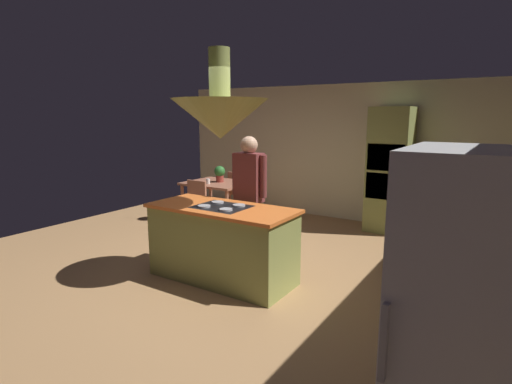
{
  "coord_description": "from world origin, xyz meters",
  "views": [
    {
      "loc": [
        2.86,
        -3.91,
        1.97
      ],
      "look_at": [
        0.1,
        0.4,
        1.0
      ],
      "focal_mm": 28.33,
      "sensor_mm": 36.0,
      "label": 1
    }
  ],
  "objects_px": {
    "chair_facing_island": "(193,202)",
    "canister_sugar": "(503,227)",
    "person_at_island": "(249,191)",
    "cup_on_table": "(208,181)",
    "kitchen_island": "(222,243)",
    "dining_table": "(218,187)",
    "refrigerator": "(476,345)",
    "microwave_on_counter": "(507,200)",
    "potted_plant_on_table": "(220,173)",
    "oven_tower": "(389,170)",
    "canister_flour": "(502,233)",
    "chair_by_back_wall": "(240,190)"
  },
  "relations": [
    {
      "from": "canister_sugar",
      "to": "microwave_on_counter",
      "type": "bearing_deg",
      "value": 90.0
    },
    {
      "from": "cup_on_table",
      "to": "chair_facing_island",
      "type": "bearing_deg",
      "value": -84.96
    },
    {
      "from": "oven_tower",
      "to": "chair_by_back_wall",
      "type": "distance_m",
      "value": 2.89
    },
    {
      "from": "refrigerator",
      "to": "canister_flour",
      "type": "distance_m",
      "value": 1.95
    },
    {
      "from": "refrigerator",
      "to": "microwave_on_counter",
      "type": "height_order",
      "value": "refrigerator"
    },
    {
      "from": "cup_on_table",
      "to": "canister_sugar",
      "type": "relative_size",
      "value": 0.59
    },
    {
      "from": "microwave_on_counter",
      "to": "kitchen_island",
      "type": "bearing_deg",
      "value": -152.8
    },
    {
      "from": "oven_tower",
      "to": "cup_on_table",
      "type": "relative_size",
      "value": 23.49
    },
    {
      "from": "refrigerator",
      "to": "canister_flour",
      "type": "height_order",
      "value": "refrigerator"
    },
    {
      "from": "canister_flour",
      "to": "kitchen_island",
      "type": "bearing_deg",
      "value": -174.97
    },
    {
      "from": "potted_plant_on_table",
      "to": "oven_tower",
      "type": "bearing_deg",
      "value": 21.69
    },
    {
      "from": "chair_facing_island",
      "to": "canister_sugar",
      "type": "height_order",
      "value": "canister_sugar"
    },
    {
      "from": "refrigerator",
      "to": "chair_facing_island",
      "type": "height_order",
      "value": "refrigerator"
    },
    {
      "from": "canister_flour",
      "to": "canister_sugar",
      "type": "relative_size",
      "value": 0.94
    },
    {
      "from": "kitchen_island",
      "to": "canister_sugar",
      "type": "xyz_separation_m",
      "value": [
        2.84,
        0.43,
        0.53
      ]
    },
    {
      "from": "canister_flour",
      "to": "microwave_on_counter",
      "type": "distance_m",
      "value": 1.21
    },
    {
      "from": "person_at_island",
      "to": "canister_sugar",
      "type": "height_order",
      "value": "person_at_island"
    },
    {
      "from": "kitchen_island",
      "to": "canister_flour",
      "type": "height_order",
      "value": "canister_flour"
    },
    {
      "from": "canister_sugar",
      "to": "microwave_on_counter",
      "type": "relative_size",
      "value": 0.33
    },
    {
      "from": "oven_tower",
      "to": "refrigerator",
      "type": "height_order",
      "value": "oven_tower"
    },
    {
      "from": "chair_facing_island",
      "to": "potted_plant_on_table",
      "type": "xyz_separation_m",
      "value": [
        0.02,
        0.73,
        0.42
      ]
    },
    {
      "from": "kitchen_island",
      "to": "dining_table",
      "type": "relative_size",
      "value": 1.58
    },
    {
      "from": "person_at_island",
      "to": "canister_flour",
      "type": "bearing_deg",
      "value": -8.21
    },
    {
      "from": "potted_plant_on_table",
      "to": "cup_on_table",
      "type": "bearing_deg",
      "value": -101.97
    },
    {
      "from": "kitchen_island",
      "to": "dining_table",
      "type": "bearing_deg",
      "value": 128.99
    },
    {
      "from": "person_at_island",
      "to": "canister_sugar",
      "type": "xyz_separation_m",
      "value": [
        2.89,
        -0.24,
        0.0
      ]
    },
    {
      "from": "cup_on_table",
      "to": "canister_sugar",
      "type": "height_order",
      "value": "canister_sugar"
    },
    {
      "from": "canister_flour",
      "to": "canister_sugar",
      "type": "xyz_separation_m",
      "value": [
        0.0,
        0.18,
        0.0
      ]
    },
    {
      "from": "kitchen_island",
      "to": "chair_facing_island",
      "type": "height_order",
      "value": "kitchen_island"
    },
    {
      "from": "kitchen_island",
      "to": "refrigerator",
      "type": "height_order",
      "value": "refrigerator"
    },
    {
      "from": "oven_tower",
      "to": "microwave_on_counter",
      "type": "bearing_deg",
      "value": -45.7
    },
    {
      "from": "person_at_island",
      "to": "microwave_on_counter",
      "type": "relative_size",
      "value": 3.72
    },
    {
      "from": "canister_flour",
      "to": "canister_sugar",
      "type": "distance_m",
      "value": 0.18
    },
    {
      "from": "chair_facing_island",
      "to": "canister_sugar",
      "type": "bearing_deg",
      "value": -12.14
    },
    {
      "from": "kitchen_island",
      "to": "canister_flour",
      "type": "relative_size",
      "value": 12.62
    },
    {
      "from": "dining_table",
      "to": "person_at_island",
      "type": "xyz_separation_m",
      "value": [
        1.65,
        -1.43,
        0.32
      ]
    },
    {
      "from": "chair_facing_island",
      "to": "canister_flour",
      "type": "xyz_separation_m",
      "value": [
        4.54,
        -1.16,
        0.48
      ]
    },
    {
      "from": "refrigerator",
      "to": "microwave_on_counter",
      "type": "bearing_deg",
      "value": 89.27
    },
    {
      "from": "oven_tower",
      "to": "canister_sugar",
      "type": "bearing_deg",
      "value": -58.26
    },
    {
      "from": "canister_flour",
      "to": "microwave_on_counter",
      "type": "bearing_deg",
      "value": 90.0
    },
    {
      "from": "refrigerator",
      "to": "canister_flour",
      "type": "bearing_deg",
      "value": 88.82
    },
    {
      "from": "oven_tower",
      "to": "chair_by_back_wall",
      "type": "height_order",
      "value": "oven_tower"
    },
    {
      "from": "dining_table",
      "to": "cup_on_table",
      "type": "relative_size",
      "value": 12.69
    },
    {
      "from": "kitchen_island",
      "to": "canister_sugar",
      "type": "bearing_deg",
      "value": 8.61
    },
    {
      "from": "person_at_island",
      "to": "chair_facing_island",
      "type": "xyz_separation_m",
      "value": [
        -1.65,
        0.74,
        -0.48
      ]
    },
    {
      "from": "person_at_island",
      "to": "canister_flour",
      "type": "distance_m",
      "value": 2.92
    },
    {
      "from": "person_at_island",
      "to": "chair_by_back_wall",
      "type": "distance_m",
      "value": 2.73
    },
    {
      "from": "dining_table",
      "to": "potted_plant_on_table",
      "type": "bearing_deg",
      "value": 64.48
    },
    {
      "from": "oven_tower",
      "to": "microwave_on_counter",
      "type": "height_order",
      "value": "oven_tower"
    },
    {
      "from": "chair_by_back_wall",
      "to": "potted_plant_on_table",
      "type": "bearing_deg",
      "value": 91.52
    }
  ]
}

